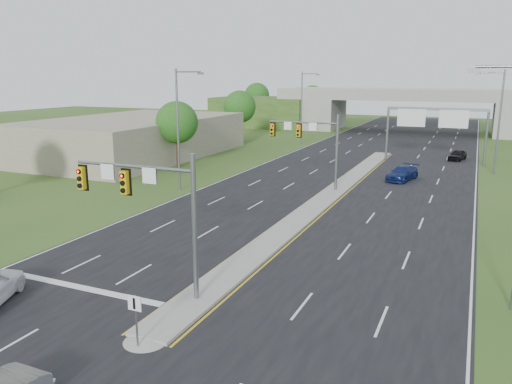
{
  "coord_description": "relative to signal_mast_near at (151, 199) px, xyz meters",
  "views": [
    {
      "loc": [
        11.25,
        -18.68,
        10.29
      ],
      "look_at": [
        -1.39,
        10.09,
        3.0
      ],
      "focal_mm": 35.0,
      "sensor_mm": 36.0,
      "label": 1
    }
  ],
  "objects": [
    {
      "name": "lightpole_l_far",
      "position": [
        -11.03,
        55.07,
        1.38
      ],
      "size": [
        2.85,
        0.25,
        11.0
      ],
      "color": "slate",
      "rests_on": "ground"
    },
    {
      "name": "ground",
      "position": [
        2.26,
        0.07,
        -4.73
      ],
      "size": [
        240.0,
        240.0,
        0.0
      ],
      "primitive_type": "plane",
      "color": "#304F1C",
      "rests_on": "ground"
    },
    {
      "name": "signal_mast_near",
      "position": [
        0.0,
        0.0,
        0.0
      ],
      "size": [
        6.62,
        0.6,
        7.0
      ],
      "color": "slate",
      "rests_on": "ground"
    },
    {
      "name": "tree_l_near",
      "position": [
        -17.74,
        30.07,
        0.45
      ],
      "size": [
        4.8,
        4.8,
        7.6
      ],
      "color": "#382316",
      "rests_on": "ground"
    },
    {
      "name": "median",
      "position": [
        2.26,
        23.07,
        -4.63
      ],
      "size": [
        2.0,
        54.0,
        0.16
      ],
      "primitive_type": "cube",
      "color": "gray",
      "rests_on": "road"
    },
    {
      "name": "car_far_c",
      "position": [
        11.74,
        48.51,
        -4.05
      ],
      "size": [
        2.42,
        4.1,
        1.31
      ],
      "primitive_type": "imported",
      "rotation": [
        0.0,
        0.0,
        -0.24
      ],
      "color": "black",
      "rests_on": "road"
    },
    {
      "name": "overpass",
      "position": [
        2.26,
        80.07,
        -1.17
      ],
      "size": [
        80.0,
        14.0,
        8.1
      ],
      "color": "gray",
      "rests_on": "ground"
    },
    {
      "name": "signal_mast_far",
      "position": [
        0.0,
        25.0,
        0.0
      ],
      "size": [
        6.62,
        0.6,
        7.0
      ],
      "color": "slate",
      "rests_on": "ground"
    },
    {
      "name": "tree_back_a",
      "position": [
        -35.74,
        94.07,
        1.11
      ],
      "size": [
        6.0,
        6.0,
        8.85
      ],
      "color": "#382316",
      "rests_on": "ground"
    },
    {
      "name": "median_nose",
      "position": [
        2.26,
        -3.93,
        -4.63
      ],
      "size": [
        2.0,
        2.0,
        0.16
      ],
      "primitive_type": "cone",
      "color": "gray",
      "rests_on": "road"
    },
    {
      "name": "lightpole_l_mid",
      "position": [
        -11.03,
        20.07,
        1.38
      ],
      "size": [
        2.85,
        0.25,
        11.0
      ],
      "color": "slate",
      "rests_on": "ground"
    },
    {
      "name": "commercial_building",
      "position": [
        -27.74,
        35.07,
        -2.23
      ],
      "size": [
        18.0,
        30.0,
        5.0
      ],
      "primitive_type": "cube",
      "color": "gray",
      "rests_on": "ground"
    },
    {
      "name": "sign_gantry",
      "position": [
        8.95,
        44.99,
        0.51
      ],
      "size": [
        11.58,
        0.44,
        6.67
      ],
      "color": "slate",
      "rests_on": "ground"
    },
    {
      "name": "lightpole_r_far",
      "position": [
        15.56,
        40.07,
        1.38
      ],
      "size": [
        2.85,
        0.25,
        11.0
      ],
      "color": "slate",
      "rests_on": "ground"
    },
    {
      "name": "tree_back_b",
      "position": [
        -21.74,
        94.07,
        0.78
      ],
      "size": [
        5.6,
        5.6,
        8.32
      ],
      "color": "#382316",
      "rests_on": "ground"
    },
    {
      "name": "lane_markings",
      "position": [
        1.66,
        28.99,
        -4.7
      ],
      "size": [
        23.72,
        160.0,
        0.01
      ],
      "color": "gold",
      "rests_on": "road"
    },
    {
      "name": "road",
      "position": [
        2.26,
        35.07,
        -4.72
      ],
      "size": [
        24.0,
        160.0,
        0.02
      ],
      "primitive_type": "cube",
      "color": "black",
      "rests_on": "ground"
    },
    {
      "name": "keep_right_sign",
      "position": [
        2.26,
        -4.45,
        -3.21
      ],
      "size": [
        0.6,
        0.13,
        2.2
      ],
      "color": "slate",
      "rests_on": "ground"
    },
    {
      "name": "car_far_b",
      "position": [
        7.14,
        32.85,
        -4.0
      ],
      "size": [
        3.11,
        5.2,
        1.41
      ],
      "primitive_type": "imported",
      "rotation": [
        0.0,
        0.0,
        -0.25
      ],
      "color": "#0D194E",
      "rests_on": "road"
    },
    {
      "name": "tree_l_mid",
      "position": [
        -21.74,
        55.07,
        0.78
      ],
      "size": [
        5.2,
        5.2,
        8.12
      ],
      "color": "#382316",
      "rests_on": "ground"
    }
  ]
}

